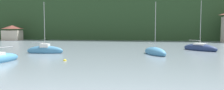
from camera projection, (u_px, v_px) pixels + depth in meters
The scene contains 6 objects.
wooded_hillside at pixel (125, 20), 113.16m from camera, with size 352.00×52.71×37.28m.
shore_building_westcentral at pixel (12, 33), 84.83m from camera, with size 7.11×4.15×5.71m.
sailboat_far_0 at pixel (45, 50), 41.39m from camera, with size 6.96×2.34×9.97m.
sailboat_far_7 at pixel (155, 52), 39.08m from camera, with size 4.88×6.98×9.73m.
sailboat_far_10 at pixel (200, 48), 46.20m from camera, with size 7.04×7.18×10.81m.
mooring_buoy_near at pixel (65, 61), 31.74m from camera, with size 0.49×0.49×0.49m, color yellow.
Camera 1 is at (3.88, 18.61, 4.71)m, focal length 35.61 mm.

